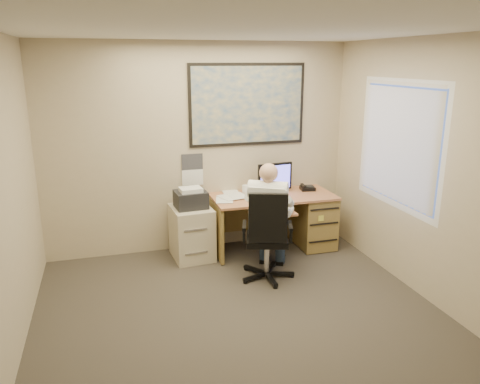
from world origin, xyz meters
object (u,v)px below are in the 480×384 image
object	(u,v)px
filing_cabinet	(192,228)
office_chair	(270,253)
person	(266,221)
desk	(296,215)

from	to	relation	value
filing_cabinet	office_chair	size ratio (longest dim) A/B	0.86
filing_cabinet	person	distance (m)	1.11
desk	filing_cabinet	size ratio (longest dim) A/B	1.71
desk	person	world-z (taller)	person
office_chair	person	bearing A→B (deg)	119.56
filing_cabinet	office_chair	world-z (taller)	office_chair
person	office_chair	bearing A→B (deg)	-48.92
office_chair	person	size ratio (longest dim) A/B	0.80
filing_cabinet	office_chair	bearing A→B (deg)	-53.70
desk	office_chair	xyz separation A→B (m)	(-0.68, -0.86, -0.12)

